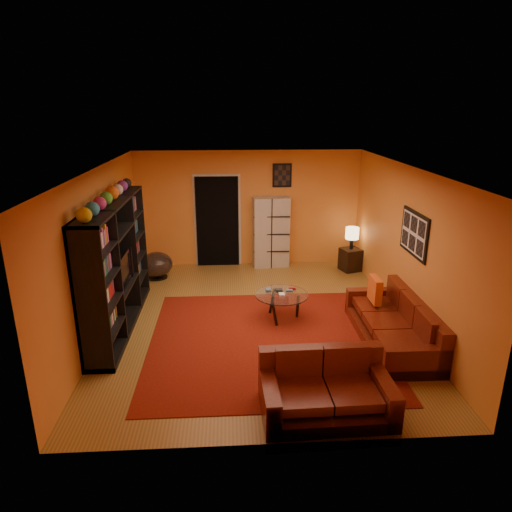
{
  "coord_description": "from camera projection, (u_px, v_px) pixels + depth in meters",
  "views": [
    {
      "loc": [
        -0.43,
        -7.07,
        3.53
      ],
      "look_at": [
        -0.0,
        0.1,
        1.14
      ],
      "focal_mm": 32.0,
      "sensor_mm": 36.0,
      "label": 1
    }
  ],
  "objects": [
    {
      "name": "floor",
      "position": [
        256.0,
        321.0,
        7.84
      ],
      "size": [
        6.0,
        6.0,
        0.0
      ],
      "primitive_type": "plane",
      "color": "olive",
      "rests_on": "ground"
    },
    {
      "name": "ceiling",
      "position": [
        256.0,
        168.0,
        7.02
      ],
      "size": [
        6.0,
        6.0,
        0.0
      ],
      "primitive_type": "plane",
      "rotation": [
        3.14,
        0.0,
        0.0
      ],
      "color": "white",
      "rests_on": "wall_back"
    },
    {
      "name": "wall_back",
      "position": [
        248.0,
        209.0,
        10.27
      ],
      "size": [
        6.0,
        0.0,
        6.0
      ],
      "primitive_type": "plane",
      "rotation": [
        1.57,
        0.0,
        0.0
      ],
      "color": "orange",
      "rests_on": "floor"
    },
    {
      "name": "wall_front",
      "position": [
        275.0,
        338.0,
        4.59
      ],
      "size": [
        6.0,
        0.0,
        6.0
      ],
      "primitive_type": "plane",
      "rotation": [
        -1.57,
        0.0,
        0.0
      ],
      "color": "orange",
      "rests_on": "floor"
    },
    {
      "name": "wall_left",
      "position": [
        100.0,
        252.0,
        7.28
      ],
      "size": [
        0.0,
        6.0,
        6.0
      ],
      "primitive_type": "plane",
      "rotation": [
        1.57,
        0.0,
        1.57
      ],
      "color": "orange",
      "rests_on": "floor"
    },
    {
      "name": "wall_right",
      "position": [
        406.0,
        246.0,
        7.57
      ],
      "size": [
        0.0,
        6.0,
        6.0
      ],
      "primitive_type": "plane",
      "rotation": [
        1.57,
        0.0,
        -1.57
      ],
      "color": "orange",
      "rests_on": "floor"
    },
    {
      "name": "rug",
      "position": [
        265.0,
        340.0,
        7.18
      ],
      "size": [
        3.6,
        3.6,
        0.01
      ],
      "primitive_type": "cube",
      "color": "#62130B",
      "rests_on": "floor"
    },
    {
      "name": "doorway",
      "position": [
        217.0,
        222.0,
        10.28
      ],
      "size": [
        0.95,
        0.1,
        2.04
      ],
      "primitive_type": "cube",
      "color": "black",
      "rests_on": "floor"
    },
    {
      "name": "wall_art_right",
      "position": [
        414.0,
        234.0,
        7.19
      ],
      "size": [
        0.03,
        1.0,
        0.7
      ],
      "primitive_type": "cube",
      "color": "black",
      "rests_on": "wall_right"
    },
    {
      "name": "wall_art_back",
      "position": [
        282.0,
        175.0,
        10.05
      ],
      "size": [
        0.42,
        0.03,
        0.52
      ],
      "primitive_type": "cube",
      "color": "black",
      "rests_on": "wall_back"
    },
    {
      "name": "entertainment_unit",
      "position": [
        116.0,
        266.0,
        7.38
      ],
      "size": [
        0.45,
        3.0,
        2.1
      ],
      "primitive_type": "cube",
      "color": "black",
      "rests_on": "floor"
    },
    {
      "name": "tv",
      "position": [
        120.0,
        270.0,
        7.41
      ],
      "size": [
        0.91,
        0.12,
        0.53
      ],
      "primitive_type": "imported",
      "rotation": [
        0.0,
        0.0,
        1.57
      ],
      "color": "black",
      "rests_on": "entertainment_unit"
    },
    {
      "name": "sofa",
      "position": [
        397.0,
        324.0,
        7.09
      ],
      "size": [
        0.93,
        2.23,
        0.85
      ],
      "rotation": [
        0.0,
        0.0,
        -0.01
      ],
      "color": "#50140A",
      "rests_on": "rug"
    },
    {
      "name": "loveseat",
      "position": [
        325.0,
        388.0,
        5.5
      ],
      "size": [
        1.57,
        0.97,
        0.85
      ],
      "rotation": [
        0.0,
        0.0,
        1.6
      ],
      "color": "#50140A",
      "rests_on": "rug"
    },
    {
      "name": "throw_pillow",
      "position": [
        375.0,
        290.0,
        7.52
      ],
      "size": [
        0.12,
        0.42,
        0.42
      ],
      "primitive_type": "cube",
      "color": "#EA5A1A",
      "rests_on": "sofa"
    },
    {
      "name": "coffee_table",
      "position": [
        282.0,
        297.0,
        7.78
      ],
      "size": [
        0.91,
        0.91,
        0.45
      ],
      "rotation": [
        0.0,
        0.0,
        -0.01
      ],
      "color": "silver",
      "rests_on": "floor"
    },
    {
      "name": "storage_cabinet",
      "position": [
        271.0,
        232.0,
        10.27
      ],
      "size": [
        0.83,
        0.42,
        1.6
      ],
      "primitive_type": "cube",
      "rotation": [
        0.0,
        0.0,
        0.09
      ],
      "color": "#B9B4AB",
      "rests_on": "floor"
    },
    {
      "name": "bowl_chair",
      "position": [
        156.0,
        265.0,
        9.69
      ],
      "size": [
        0.69,
        0.69,
        0.56
      ],
      "color": "black",
      "rests_on": "floor"
    },
    {
      "name": "side_table",
      "position": [
        350.0,
        260.0,
        10.16
      ],
      "size": [
        0.51,
        0.51,
        0.5
      ],
      "primitive_type": "cube",
      "rotation": [
        0.0,
        0.0,
        0.32
      ],
      "color": "black",
      "rests_on": "floor"
    },
    {
      "name": "table_lamp",
      "position": [
        352.0,
        234.0,
        9.97
      ],
      "size": [
        0.29,
        0.29,
        0.49
      ],
      "color": "black",
      "rests_on": "side_table"
    }
  ]
}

